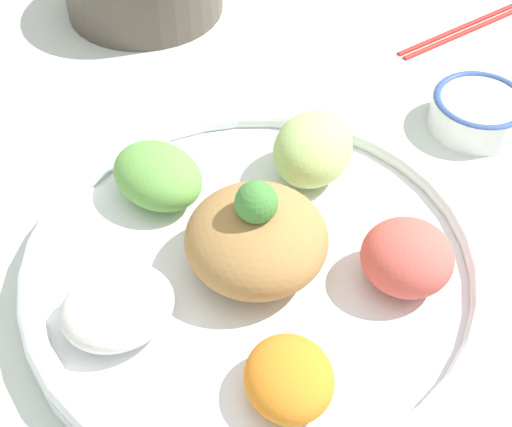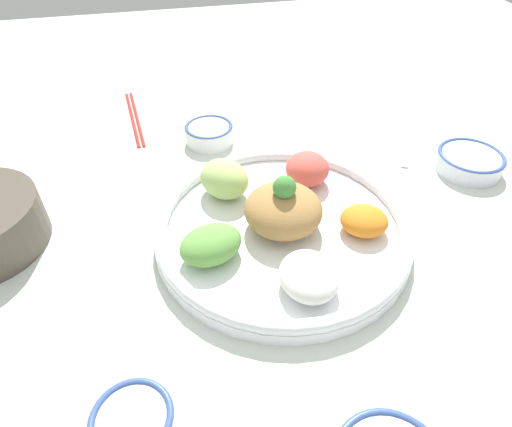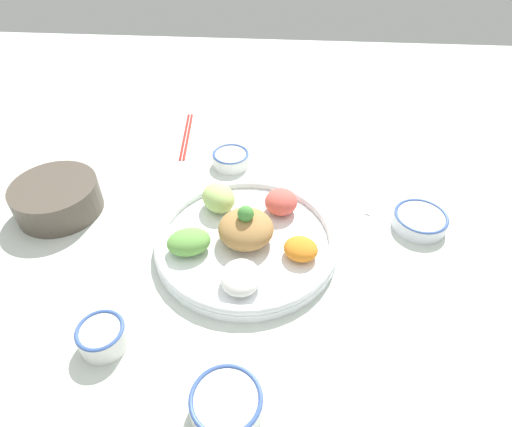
% 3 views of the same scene
% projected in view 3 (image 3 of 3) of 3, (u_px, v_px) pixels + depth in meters
% --- Properties ---
extents(ground_plane, '(2.40, 2.40, 0.00)m').
position_uv_depth(ground_plane, '(233.00, 240.00, 0.93)').
color(ground_plane, silver).
extents(salad_platter, '(0.39, 0.39, 0.11)m').
position_uv_depth(salad_platter, '(245.00, 237.00, 0.91)').
color(salad_platter, white).
rests_on(salad_platter, ground_plane).
extents(sauce_bowl_red, '(0.11, 0.11, 0.04)m').
position_uv_depth(sauce_bowl_red, '(226.00, 404.00, 0.64)').
color(sauce_bowl_red, white).
rests_on(sauce_bowl_red, ground_plane).
extents(rice_bowl_blue, '(0.10, 0.10, 0.04)m').
position_uv_depth(rice_bowl_blue, '(231.00, 158.00, 1.13)').
color(rice_bowl_blue, white).
rests_on(rice_bowl_blue, ground_plane).
extents(sauce_bowl_dark, '(0.08, 0.08, 0.05)m').
position_uv_depth(sauce_bowl_dark, '(102.00, 336.00, 0.73)').
color(sauce_bowl_dark, white).
rests_on(sauce_bowl_dark, ground_plane).
extents(rice_bowl_plain, '(0.12, 0.12, 0.03)m').
position_uv_depth(rice_bowl_plain, '(420.00, 220.00, 0.95)').
color(rice_bowl_plain, white).
rests_on(rice_bowl_plain, ground_plane).
extents(side_serving_bowl, '(0.19, 0.19, 0.07)m').
position_uv_depth(side_serving_bowl, '(56.00, 196.00, 0.98)').
color(side_serving_bowl, '#51473D').
rests_on(side_serving_bowl, ground_plane).
extents(chopsticks_pair_near, '(0.04, 0.25, 0.01)m').
position_uv_depth(chopsticks_pair_near, '(186.00, 135.00, 1.25)').
color(chopsticks_pair_near, red).
rests_on(chopsticks_pair_near, ground_plane).
extents(serving_spoon_main, '(0.08, 0.13, 0.01)m').
position_uv_depth(serving_spoon_main, '(379.00, 194.00, 1.05)').
color(serving_spoon_main, beige).
rests_on(serving_spoon_main, ground_plane).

